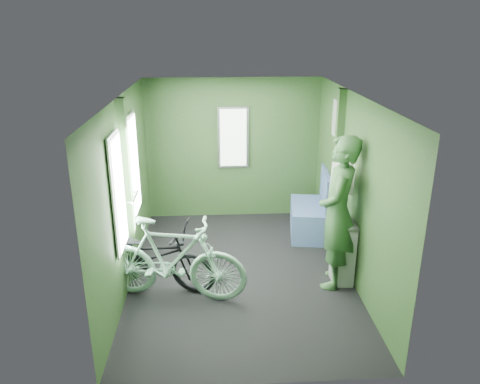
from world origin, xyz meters
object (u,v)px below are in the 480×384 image
at_px(bicycle_black, 152,287).
at_px(waste_box, 343,253).
at_px(bicycle_mint, 174,299).
at_px(passenger, 338,213).
at_px(bench_seat, 310,216).

height_order(bicycle_black, waste_box, waste_box).
xyz_separation_m(bicycle_mint, passenger, (1.98, 0.26, 0.95)).
distance_m(bicycle_black, passenger, 2.46).
height_order(bicycle_black, passenger, passenger).
distance_m(passenger, waste_box, 0.56).
distance_m(bicycle_black, bench_seat, 2.70).
distance_m(waste_box, bench_seat, 1.45).
bearing_deg(passenger, bench_seat, -159.11).
bearing_deg(waste_box, passenger, -168.27).
bearing_deg(bicycle_mint, passenger, -70.71).
relative_size(passenger, bench_seat, 1.87).
bearing_deg(bicycle_black, bench_seat, -38.02).
bearing_deg(bicycle_black, passenger, -71.00).
relative_size(bicycle_black, waste_box, 2.10).
distance_m(bicycle_black, bicycle_mint, 0.41).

